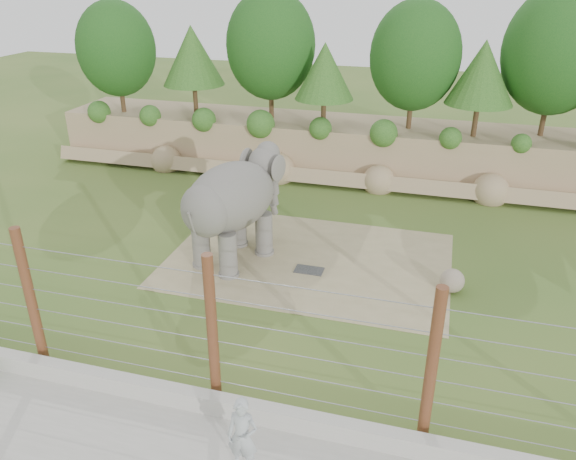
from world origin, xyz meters
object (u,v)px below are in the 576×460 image
(elephant, at_px, (232,212))
(barrier_fence, at_px, (212,330))
(zookeeper, at_px, (243,436))
(stone_ball, at_px, (452,281))

(elephant, relative_size, barrier_fence, 0.23)
(zookeeper, bearing_deg, barrier_fence, 127.52)
(barrier_fence, xyz_separation_m, zookeeper, (1.41, -1.90, -1.06))
(stone_ball, bearing_deg, zookeeper, -115.53)
(stone_ball, height_order, zookeeper, zookeeper)
(elephant, distance_m, barrier_fence, 7.12)
(elephant, bearing_deg, zookeeper, -48.65)
(elephant, distance_m, stone_ball, 7.76)
(elephant, bearing_deg, stone_ball, 18.26)
(stone_ball, distance_m, barrier_fence, 8.78)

